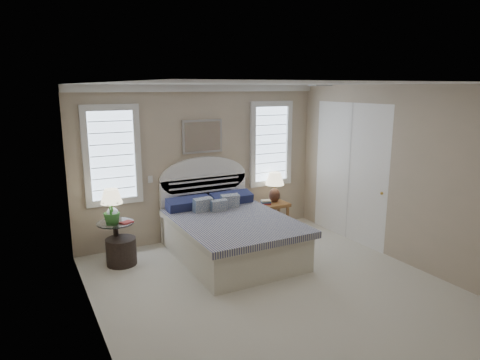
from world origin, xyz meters
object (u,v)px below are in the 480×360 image
Objects in this scene: bed at (229,232)px; nightstand_right at (274,210)px; lamp_left at (112,202)px; floor_pot at (121,251)px; lamp_right at (275,184)px; side_table_left at (116,237)px.

bed is 4.29× the size of nightstand_right.
bed is 1.87m from lamp_left.
lamp_right reaches higher than floor_pot.
side_table_left is 0.57m from lamp_left.
nightstand_right is at bearing -123.03° from lamp_right.
side_table_left reaches higher than floor_pot.
nightstand_right is (2.95, 0.10, -0.00)m from side_table_left.
lamp_right is at bearing 3.49° from side_table_left.
nightstand_right is at bearing 1.94° from side_table_left.
floor_pot is (-2.92, -0.26, -0.18)m from nightstand_right.
floor_pot is at bearing -173.42° from lamp_right.
lamp_left is at bearing 160.70° from bed.
lamp_left is at bearing -178.03° from nightstand_right.
lamp_left reaches higher than nightstand_right.
lamp_right is (3.04, 0.19, -0.08)m from lamp_left.
bed reaches higher than side_table_left.
lamp_right is (0.05, 0.08, 0.49)m from nightstand_right.
bed is 1.64m from lamp_right.
side_table_left is 1.10× the size of lamp_right.
floor_pot is 0.77m from lamp_left.
lamp_left reaches higher than floor_pot.
lamp_left reaches higher than side_table_left.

